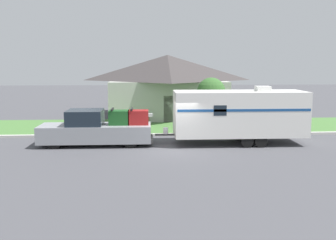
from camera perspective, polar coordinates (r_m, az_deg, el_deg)
name	(u,v)px	position (r m, az deg, el deg)	size (l,w,h in m)	color
ground_plane	(175,149)	(20.30, 1.02, -4.43)	(120.00, 120.00, 0.00)	#47474C
curb_strip	(170,135)	(23.95, 0.37, -2.24)	(80.00, 0.30, 0.14)	beige
lawn_strip	(167,126)	(27.54, -0.09, -0.92)	(80.00, 7.00, 0.03)	#477538
house_across_street	(167,85)	(32.75, -0.09, 5.43)	(10.31, 8.37, 5.31)	#B2B2A8
pickup_truck	(97,129)	(21.47, -10.78, -1.36)	(6.33, 2.04, 2.09)	black
travel_trailer	(239,113)	(21.79, 10.78, 1.02)	(8.53, 2.50, 3.31)	black
mailbox	(149,118)	(24.61, -2.93, 0.31)	(0.48, 0.20, 1.34)	brown
tree_in_yard	(211,92)	(26.93, 6.58, 4.26)	(2.03, 2.03, 3.59)	brown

